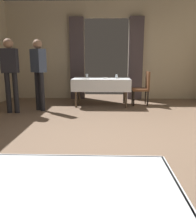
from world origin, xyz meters
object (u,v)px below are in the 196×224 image
Objects in this scene: chair_mid_right at (143,87)px; person_diner_standing_aside at (39,69)px; glass_mid_b at (87,76)px; plate_mid_c at (105,78)px; dining_table_mid at (101,82)px; glass_mid_d at (117,76)px; plate_mid_a at (86,79)px; person_waiter_by_doorway at (10,70)px.

person_diner_standing_aside reaches higher than chair_mid_right.
person_diner_standing_aside is (-1.10, -0.97, 0.22)m from glass_mid_b.
person_diner_standing_aside is at bearing -155.13° from plate_mid_c.
person_diner_standing_aside is at bearing -138.70° from glass_mid_b.
dining_table_mid is 15.16× the size of glass_mid_b.
plate_mid_a is at bearing -165.03° from glass_mid_d.
person_waiter_by_doorway reaches higher than glass_mid_b.
person_diner_standing_aside is at bearing -154.63° from dining_table_mid.
person_waiter_by_doorway is at bearing -154.67° from plate_mid_a.
plate_mid_c is 0.11× the size of person_diner_standing_aside.
person_waiter_by_doorway is (-3.26, -1.11, 0.51)m from chair_mid_right.
plate_mid_c reaches higher than dining_table_mid.
plate_mid_a is at bearing -153.10° from plate_mid_c.
plate_mid_c is at bearing 25.70° from person_waiter_by_doorway.
chair_mid_right is at bearing 11.43° from plate_mid_a.
dining_table_mid is 14.63× the size of glass_mid_d.
person_diner_standing_aside is at bearing -156.11° from plate_mid_a.
plate_mid_c is 1.81m from person_diner_standing_aside.
person_waiter_by_doorway reaches higher than plate_mid_c.
person_waiter_by_doorway is at bearing -157.95° from glass_mid_d.
person_waiter_by_doorway reaches higher than plate_mid_a.
glass_mid_b is 2.12m from person_waiter_by_doorway.
chair_mid_right reaches higher than glass_mid_d.
plate_mid_c is at bearing 26.90° from plate_mid_a.
person_waiter_by_doorway and person_diner_standing_aside have the same top height.
glass_mid_b is at bearing 37.19° from person_waiter_by_doorway.
plate_mid_c is (-1.06, -0.05, 0.24)m from chair_mid_right.
plate_mid_a is 1.23m from person_diner_standing_aside.
person_waiter_by_doorway is at bearing -152.04° from person_diner_standing_aside.
plate_mid_c is 1.77× the size of glass_mid_d.
glass_mid_d is (0.31, -0.04, 0.05)m from plate_mid_c.
person_waiter_by_doorway is (-1.68, -0.80, 0.27)m from plate_mid_a.
glass_mid_d is (0.83, 0.22, 0.05)m from plate_mid_a.
person_diner_standing_aside is (-1.51, -0.72, 0.37)m from dining_table_mid.
glass_mid_d is at bearing -1.04° from dining_table_mid.
glass_mid_d is at bearing -172.62° from chair_mid_right.
dining_table_mid is 2.36m from person_waiter_by_doorway.
chair_mid_right is 0.54× the size of person_waiter_by_doorway.
dining_table_mid is at bearing 29.15° from plate_mid_a.
person_waiter_by_doorway is 1.00× the size of person_diner_standing_aside.
plate_mid_a is (-1.58, -0.32, 0.24)m from chair_mid_right.
plate_mid_c is at bearing 24.87° from person_diner_standing_aside.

